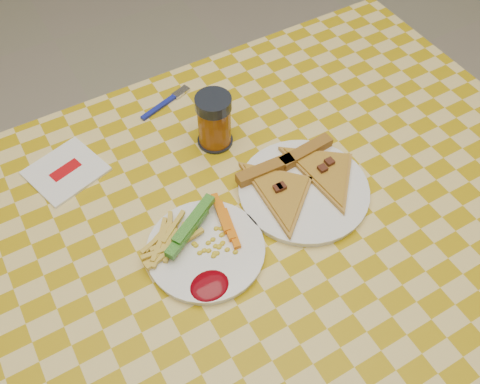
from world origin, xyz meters
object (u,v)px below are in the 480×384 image
(plate_left, at_px, (206,251))
(plate_right, at_px, (303,191))
(table, at_px, (247,239))
(drink_glass, at_px, (214,121))

(plate_left, height_order, plate_right, same)
(table, bearing_deg, drink_glass, 78.85)
(plate_left, relative_size, plate_right, 0.84)
(table, distance_m, drink_glass, 0.24)
(table, height_order, plate_right, plate_right)
(table, distance_m, plate_right, 0.14)
(plate_right, relative_size, drink_glass, 2.06)
(table, relative_size, plate_left, 6.37)
(plate_left, xyz_separation_m, drink_glass, (0.14, 0.22, 0.05))
(drink_glass, bearing_deg, plate_right, -67.94)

